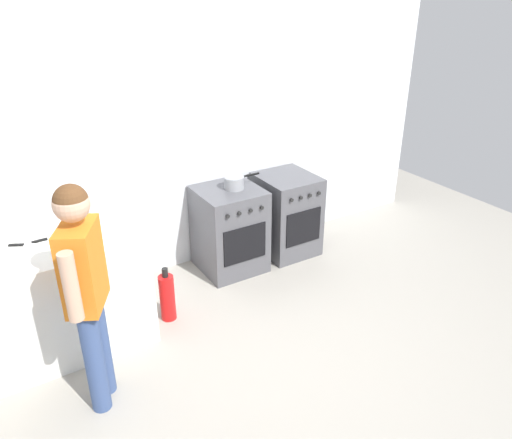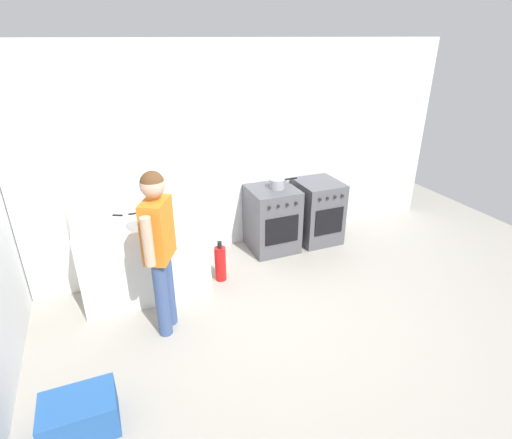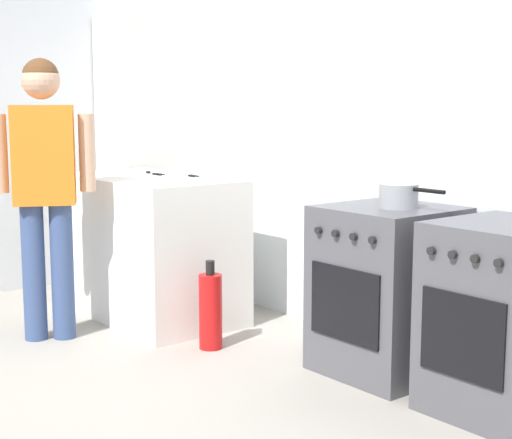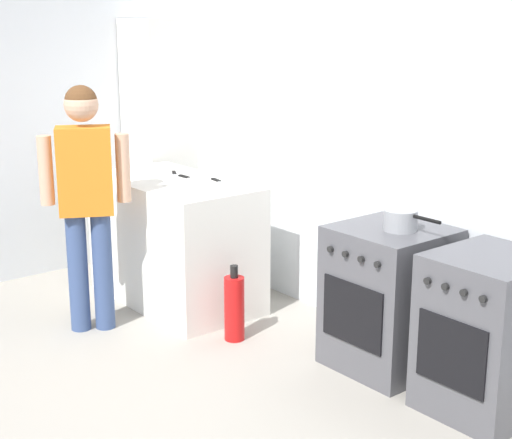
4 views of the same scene
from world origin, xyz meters
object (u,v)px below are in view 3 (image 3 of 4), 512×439
object	(u,v)px
fire_extinguisher	(211,310)
larder_cabinet	(136,151)
oven_left	(387,290)
pot	(399,196)
oven_right	(505,318)
person	(44,175)
knife_paring	(161,175)
knife_utility	(198,177)
knife_carving	(149,174)

from	to	relation	value
fire_extinguisher	larder_cabinet	size ratio (longest dim) A/B	0.25
oven_left	pot	xyz separation A→B (m)	(0.06, -0.00, 0.48)
oven_right	pot	xyz separation A→B (m)	(-0.62, -0.00, 0.48)
oven_right	larder_cabinet	xyz separation A→B (m)	(-3.33, 0.10, 0.57)
person	fire_extinguisher	size ratio (longest dim) A/B	3.22
knife_paring	fire_extinguisher	distance (m)	1.10
person	larder_cabinet	bearing A→B (deg)	130.87
knife_utility	fire_extinguisher	xyz separation A→B (m)	(0.57, -0.31, -0.69)
knife_paring	knife_carving	distance (m)	0.11
knife_paring	person	size ratio (longest dim) A/B	0.13
knife_paring	knife_utility	world-z (taller)	same
knife_carving	knife_utility	bearing A→B (deg)	18.75
oven_left	fire_extinguisher	world-z (taller)	oven_left
oven_right	fire_extinguisher	bearing A→B (deg)	-162.90
pot	oven_right	bearing A→B (deg)	0.27
knife_carving	fire_extinguisher	size ratio (longest dim) A/B	0.61
oven_right	pot	size ratio (longest dim) A/B	2.28
oven_left	knife_carving	size ratio (longest dim) A/B	2.78
oven_right	knife_carving	xyz separation A→B (m)	(-2.49, -0.29, 0.48)
oven_right	knife_utility	xyz separation A→B (m)	(-2.12, -0.17, 0.48)
fire_extinguisher	oven_right	bearing A→B (deg)	17.10
knife_paring	knife_utility	size ratio (longest dim) A/B	0.84
oven_right	fire_extinguisher	distance (m)	1.64
oven_left	knife_utility	size ratio (longest dim) A/B	3.37
fire_extinguisher	larder_cabinet	world-z (taller)	larder_cabinet
larder_cabinet	oven_left	bearing A→B (deg)	-2.20
oven_left	oven_right	distance (m)	0.68
pot	knife_utility	distance (m)	1.51
knife_paring	larder_cabinet	xyz separation A→B (m)	(-0.94, 0.37, 0.09)
oven_right	person	distance (m)	2.60
knife_carving	pot	bearing A→B (deg)	8.77
oven_right	knife_utility	world-z (taller)	knife_utility
oven_left	knife_utility	world-z (taller)	knife_utility
knife_paring	larder_cabinet	size ratio (longest dim) A/B	0.11
knife_carving	fire_extinguisher	distance (m)	1.18
fire_extinguisher	larder_cabinet	distance (m)	2.03
knife_paring	knife_utility	bearing A→B (deg)	20.09
knife_paring	knife_carving	size ratio (longest dim) A/B	0.69
knife_paring	oven_left	bearing A→B (deg)	8.79
knife_utility	oven_right	bearing A→B (deg)	4.46
oven_left	oven_right	xyz separation A→B (m)	(0.68, -0.00, -0.00)
pot	person	bearing A→B (deg)	-146.76
oven_left	knife_paring	distance (m)	1.79
oven_right	knife_carving	distance (m)	2.56
knife_paring	oven_right	bearing A→B (deg)	6.30
knife_carving	person	size ratio (longest dim) A/B	0.19
oven_left	pot	world-z (taller)	pot
oven_left	fire_extinguisher	bearing A→B (deg)	-151.22
oven_left	knife_utility	distance (m)	1.52
knife_paring	person	world-z (taller)	person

